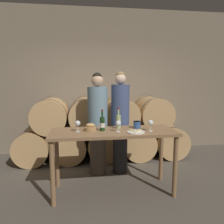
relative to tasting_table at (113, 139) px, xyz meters
name	(u,v)px	position (x,y,z in m)	size (l,w,h in m)	color
ground_plane	(113,191)	(0.00, 0.00, -0.79)	(10.00, 10.00, 0.00)	#564F44
stone_wall_back	(100,82)	(0.00, 2.03, 0.81)	(10.00, 0.12, 3.20)	#7F705B
barrel_stack	(103,130)	(0.00, 1.46, -0.19)	(3.49, 0.91, 1.29)	tan
tasting_table	(113,139)	(0.00, 0.00, 0.00)	(1.77, 0.66, 0.92)	olive
person_left	(98,123)	(-0.17, 0.68, 0.11)	(0.34, 0.34, 1.76)	#4C4238
person_right	(120,122)	(0.22, 0.68, 0.13)	(0.31, 0.31, 1.78)	#232326
wine_bottle_red	(102,124)	(-0.15, 0.02, 0.23)	(0.07, 0.07, 0.31)	#193819
wine_bottle_white	(118,121)	(0.10, 0.14, 0.23)	(0.07, 0.07, 0.31)	#ADBC7F
blue_crock	(137,124)	(0.37, 0.11, 0.19)	(0.11, 0.11, 0.11)	#335693
bread_basket	(90,128)	(-0.32, 0.05, 0.17)	(0.17, 0.17, 0.11)	#A87F4C
cheese_plate	(136,132)	(0.29, -0.15, 0.14)	(0.24, 0.24, 0.04)	white
wine_glass_far_left	(78,124)	(-0.50, 0.01, 0.24)	(0.07, 0.07, 0.16)	white
wine_glass_left	(118,124)	(0.06, -0.07, 0.24)	(0.07, 0.07, 0.16)	white
wine_glass_center	(151,123)	(0.52, -0.10, 0.24)	(0.07, 0.07, 0.16)	white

